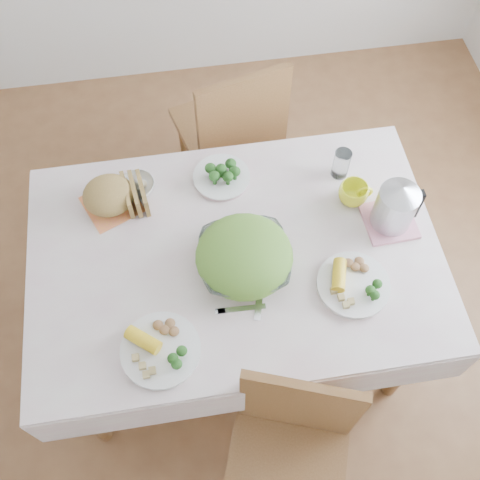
{
  "coord_description": "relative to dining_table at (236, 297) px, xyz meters",
  "views": [
    {
      "loc": [
        -0.14,
        -0.97,
        2.55
      ],
      "look_at": [
        0.02,
        0.02,
        0.82
      ],
      "focal_mm": 42.0,
      "sensor_mm": 36.0,
      "label": 1
    }
  ],
  "objects": [
    {
      "name": "floor",
      "position": [
        0.0,
        0.0,
        -0.38
      ],
      "size": [
        3.6,
        3.6,
        0.0
      ],
      "primitive_type": "plane",
      "color": "brown",
      "rests_on": "ground"
    },
    {
      "name": "dining_table",
      "position": [
        0.0,
        0.0,
        0.0
      ],
      "size": [
        1.4,
        0.9,
        0.75
      ],
      "primitive_type": "cube",
      "color": "brown",
      "rests_on": "floor"
    },
    {
      "name": "tablecloth",
      "position": [
        0.0,
        0.0,
        0.38
      ],
      "size": [
        1.5,
        1.0,
        0.01
      ],
      "primitive_type": "cube",
      "color": "beige",
      "rests_on": "dining_table"
    },
    {
      "name": "chair_near",
      "position": [
        0.06,
        -0.73,
        0.09
      ],
      "size": [
        0.53,
        0.53,
        0.91
      ],
      "primitive_type": "cube",
      "rotation": [
        0.0,
        0.0,
        -0.35
      ],
      "color": "brown",
      "rests_on": "floor"
    },
    {
      "name": "chair_far",
      "position": [
        0.08,
        0.85,
        0.09
      ],
      "size": [
        0.54,
        0.54,
        0.97
      ],
      "primitive_type": "cube",
      "rotation": [
        0.0,
        0.0,
        3.4
      ],
      "color": "brown",
      "rests_on": "floor"
    },
    {
      "name": "salad_bowl",
      "position": [
        0.02,
        -0.05,
        0.43
      ],
      "size": [
        0.33,
        0.33,
        0.08
      ],
      "primitive_type": "imported",
      "rotation": [
        0.0,
        0.0,
        -0.03
      ],
      "color": "white",
      "rests_on": "tablecloth"
    },
    {
      "name": "dinner_plate_left",
      "position": [
        -0.3,
        -0.33,
        0.4
      ],
      "size": [
        0.37,
        0.37,
        0.02
      ],
      "primitive_type": "cylinder",
      "rotation": [
        0.0,
        0.0,
        0.54
      ],
      "color": "white",
      "rests_on": "tablecloth"
    },
    {
      "name": "dinner_plate_right",
      "position": [
        0.39,
        -0.19,
        0.4
      ],
      "size": [
        0.36,
        0.36,
        0.02
      ],
      "primitive_type": "cylinder",
      "rotation": [
        0.0,
        0.0,
        -0.65
      ],
      "color": "white",
      "rests_on": "tablecloth"
    },
    {
      "name": "broccoli_plate",
      "position": [
        -0.0,
        0.34,
        0.4
      ],
      "size": [
        0.28,
        0.28,
        0.02
      ],
      "primitive_type": "cylinder",
      "rotation": [
        0.0,
        0.0,
        0.29
      ],
      "color": "beige",
      "rests_on": "tablecloth"
    },
    {
      "name": "napkin",
      "position": [
        -0.44,
        0.28,
        0.39
      ],
      "size": [
        0.26,
        0.26,
        0.0
      ],
      "primitive_type": "cube",
      "rotation": [
        0.0,
        0.0,
        0.42
      ],
      "color": "#FF904E",
      "rests_on": "tablecloth"
    },
    {
      "name": "bread_loaf",
      "position": [
        -0.44,
        0.28,
        0.45
      ],
      "size": [
        0.25,
        0.24,
        0.12
      ],
      "primitive_type": "ellipsoid",
      "rotation": [
        0.0,
        0.0,
        -0.35
      ],
      "color": "olive",
      "rests_on": "napkin"
    },
    {
      "name": "fruit_bowl",
      "position": [
        -0.33,
        0.34,
        0.41
      ],
      "size": [
        0.16,
        0.16,
        0.04
      ],
      "primitive_type": "imported",
      "rotation": [
        0.0,
        0.0,
        -0.22
      ],
      "color": "white",
      "rests_on": "tablecloth"
    },
    {
      "name": "yellow_mug",
      "position": [
        0.48,
        0.16,
        0.43
      ],
      "size": [
        0.12,
        0.12,
        0.09
      ],
      "primitive_type": "imported",
      "rotation": [
        0.0,
        0.0,
        -0.07
      ],
      "color": "#F2F526",
      "rests_on": "tablecloth"
    },
    {
      "name": "glass_tumbler",
      "position": [
        0.46,
        0.29,
        0.45
      ],
      "size": [
        0.07,
        0.07,
        0.13
      ],
      "primitive_type": "cylinder",
      "rotation": [
        0.0,
        0.0,
        0.12
      ],
      "color": "white",
      "rests_on": "tablecloth"
    },
    {
      "name": "pink_tray",
      "position": [
        0.59,
        0.04,
        0.4
      ],
      "size": [
        0.19,
        0.19,
        0.01
      ],
      "primitive_type": "cube",
      "rotation": [
        0.0,
        0.0,
        0.04
      ],
      "color": "pink",
      "rests_on": "tablecloth"
    },
    {
      "name": "electric_kettle",
      "position": [
        0.59,
        0.04,
        0.51
      ],
      "size": [
        0.19,
        0.19,
        0.21
      ],
      "primitive_type": "cylinder",
      "rotation": [
        0.0,
        0.0,
        -0.31
      ],
      "color": "#B2B5BA",
      "rests_on": "pink_tray"
    },
    {
      "name": "fork_right",
      "position": [
        0.06,
        -0.17,
        0.39
      ],
      "size": [
        0.07,
        0.2,
        0.0
      ],
      "primitive_type": "cube",
      "rotation": [
        0.0,
        0.0,
        -0.26
      ],
      "color": "silver",
      "rests_on": "tablecloth"
    },
    {
      "name": "knife",
      "position": [
        -0.01,
        -0.22,
        0.39
      ],
      "size": [
        0.17,
        0.03,
        0.0
      ],
      "primitive_type": "cube",
      "rotation": [
        0.0,
        0.0,
        1.53
      ],
      "color": "silver",
      "rests_on": "tablecloth"
    }
  ]
}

